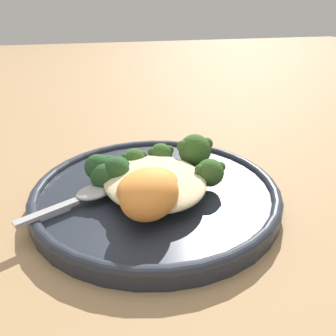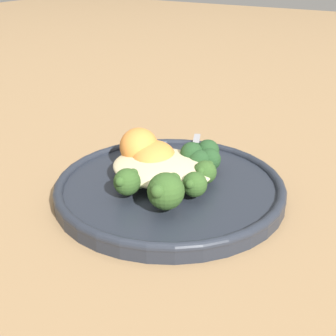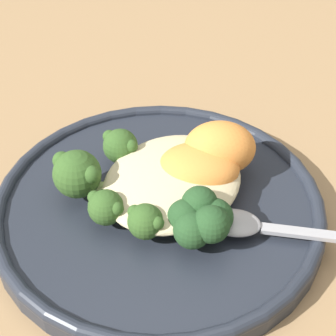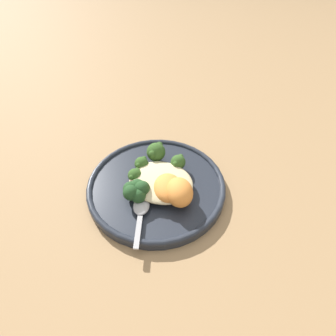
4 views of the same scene
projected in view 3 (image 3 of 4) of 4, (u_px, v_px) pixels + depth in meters
name	position (u px, v px, depth m)	size (l,w,h in m)	color
ground_plane	(172.00, 209.00, 0.49)	(4.00, 4.00, 0.00)	#9E7A51
plate	(159.00, 206.00, 0.48)	(0.28, 0.28, 0.02)	#232833
quinoa_mound	(176.00, 179.00, 0.47)	(0.13, 0.11, 0.02)	beige
broccoli_stalk_0	(130.00, 155.00, 0.49)	(0.04, 0.09, 0.03)	#ADC675
broccoli_stalk_1	(86.00, 176.00, 0.46)	(0.07, 0.11, 0.04)	#ADC675
broccoli_stalk_2	(127.00, 203.00, 0.45)	(0.09, 0.06, 0.03)	#ADC675
broccoli_stalk_3	(154.00, 212.00, 0.44)	(0.09, 0.03, 0.03)	#ADC675
sweet_potato_chunk_0	(199.00, 167.00, 0.47)	(0.07, 0.06, 0.03)	orange
sweet_potato_chunk_1	(220.00, 148.00, 0.48)	(0.06, 0.05, 0.05)	orange
kale_tuft	(201.00, 219.00, 0.43)	(0.05, 0.05, 0.04)	#234723
spoon	(246.00, 224.00, 0.44)	(0.06, 0.10, 0.01)	#A3A3A8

